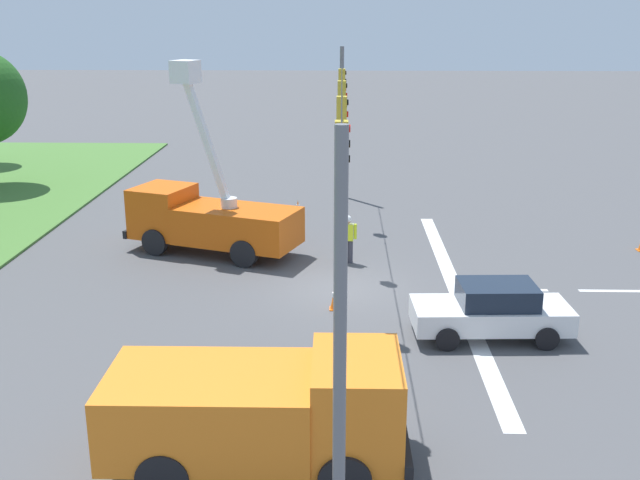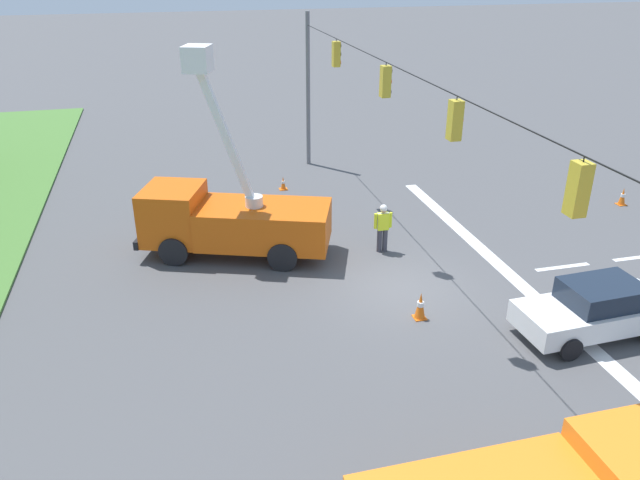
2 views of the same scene
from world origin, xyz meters
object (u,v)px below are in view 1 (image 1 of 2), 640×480
utility_truck_bucket_lift (208,216)px  road_worker (348,236)px  traffic_cone_mid_left (298,207)px  utility_truck_support_near (261,408)px  traffic_cone_mid_right (336,296)px  sedan_white (492,310)px

utility_truck_bucket_lift → road_worker: (-1.11, -5.19, -0.40)m
traffic_cone_mid_left → utility_truck_support_near: bearing=-178.8°
road_worker → traffic_cone_mid_right: (-4.47, 0.40, -0.59)m
utility_truck_bucket_lift → traffic_cone_mid_left: bearing=-26.9°
sedan_white → traffic_cone_mid_right: bearing=66.3°
road_worker → traffic_cone_mid_right: 4.53m
utility_truck_bucket_lift → traffic_cone_mid_right: size_ratio=8.54×
utility_truck_bucket_lift → road_worker: 5.32m
road_worker → traffic_cone_mid_left: (7.01, 2.19, -0.72)m
sedan_white → utility_truck_support_near: bearing=138.2°
utility_truck_support_near → sedan_white: utility_truck_support_near is taller
road_worker → traffic_cone_mid_left: bearing=17.4°
utility_truck_bucket_lift → traffic_cone_mid_left: (5.90, -3.00, -1.11)m
utility_truck_support_near → traffic_cone_mid_left: bearing=1.2°
utility_truck_bucket_lift → utility_truck_support_near: 14.30m
utility_truck_support_near → sedan_white: 8.60m
utility_truck_support_near → traffic_cone_mid_right: bearing=-9.5°
road_worker → utility_truck_support_near: bearing=172.1°
utility_truck_support_near → road_worker: 12.91m
road_worker → sedan_white: bearing=-148.3°
utility_truck_support_near → traffic_cone_mid_left: (19.79, 0.41, -0.99)m
utility_truck_bucket_lift → traffic_cone_mid_left: 6.71m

